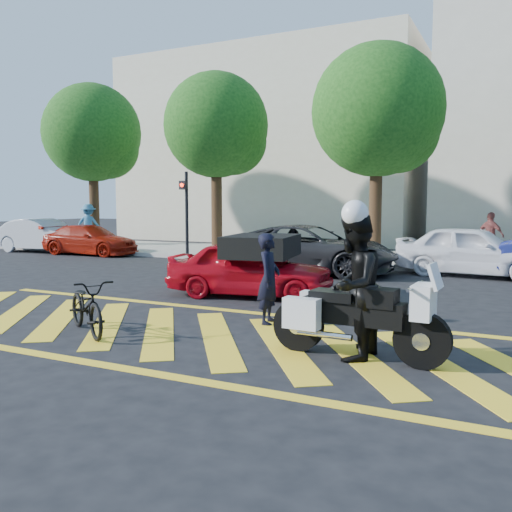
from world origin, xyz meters
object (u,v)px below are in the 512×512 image
at_px(officer_moto, 354,286).
at_px(parked_left, 90,240).
at_px(police_motorcycle, 354,316).
at_px(parked_far_left, 44,235).
at_px(parked_mid_left, 309,249).
at_px(parked_mid_right, 473,251).
at_px(officer_bike, 269,279).
at_px(bicycle, 87,306).
at_px(red_convertible, 250,268).

distance_m(officer_moto, parked_left, 16.36).
xyz_separation_m(police_motorcycle, parked_far_left, (-15.93, 9.39, 0.11)).
height_order(parked_mid_left, parked_mid_right, parked_mid_right).
relative_size(officer_bike, bicycle, 0.92).
distance_m(police_motorcycle, parked_mid_left, 8.77).
xyz_separation_m(officer_bike, police_motorcycle, (1.90, -1.40, -0.20)).
distance_m(red_convertible, parked_mid_right, 7.06).
distance_m(parked_far_left, parked_mid_left, 12.39).
distance_m(parked_mid_left, parked_mid_right, 4.60).
bearing_deg(red_convertible, parked_left, 50.73).
height_order(police_motorcycle, parked_mid_left, parked_mid_left).
xyz_separation_m(police_motorcycle, parked_left, (-13.41, 9.39, 0.00)).
bearing_deg(parked_mid_right, parked_far_left, 96.47).
height_order(officer_moto, parked_left, officer_moto).
xyz_separation_m(red_convertible, parked_far_left, (-12.52, 5.70, 0.07)).
height_order(police_motorcycle, red_convertible, red_convertible).
height_order(officer_bike, parked_left, officer_bike).
distance_m(red_convertible, parked_mid_left, 4.31).
bearing_deg(parked_mid_right, bicycle, 159.78).
distance_m(officer_moto, parked_mid_left, 8.77).
distance_m(officer_bike, officer_moto, 2.36).
height_order(bicycle, parked_left, parked_left).
bearing_deg(parked_mid_left, parked_mid_right, -72.62).
xyz_separation_m(police_motorcycle, officer_moto, (-0.02, -0.00, 0.39)).
height_order(officer_bike, parked_mid_left, officer_bike).
bearing_deg(bicycle, parked_mid_left, 27.93).
height_order(red_convertible, parked_far_left, parked_far_left).
xyz_separation_m(red_convertible, parked_mid_right, (4.17, 5.70, 0.09)).
height_order(police_motorcycle, parked_left, parked_left).
distance_m(parked_left, parked_mid_right, 14.16).
relative_size(red_convertible, parked_left, 0.91).
height_order(bicycle, red_convertible, red_convertible).
bearing_deg(parked_left, parked_mid_right, -92.41).
bearing_deg(officer_bike, police_motorcycle, -136.14).
bearing_deg(officer_bike, parked_far_left, 50.59).
xyz_separation_m(police_motorcycle, parked_mid_right, (0.76, 9.39, 0.13)).
distance_m(police_motorcycle, red_convertible, 5.02).
height_order(police_motorcycle, parked_far_left, parked_far_left).
relative_size(red_convertible, parked_far_left, 0.87).
bearing_deg(officer_bike, officer_moto, -136.41).
bearing_deg(parked_mid_right, officer_moto, -178.23).
height_order(parked_far_left, parked_mid_right, parked_mid_right).
bearing_deg(police_motorcycle, bicycle, -169.91).
bearing_deg(parked_left, bicycle, -139.55).
distance_m(police_motorcycle, parked_mid_right, 9.42).
relative_size(officer_moto, red_convertible, 0.53).
relative_size(bicycle, police_motorcycle, 0.69).
distance_m(parked_left, parked_mid_left, 9.88).
xyz_separation_m(parked_left, parked_mid_right, (14.16, 0.00, 0.13)).
bearing_deg(officer_moto, parked_mid_left, -152.54).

